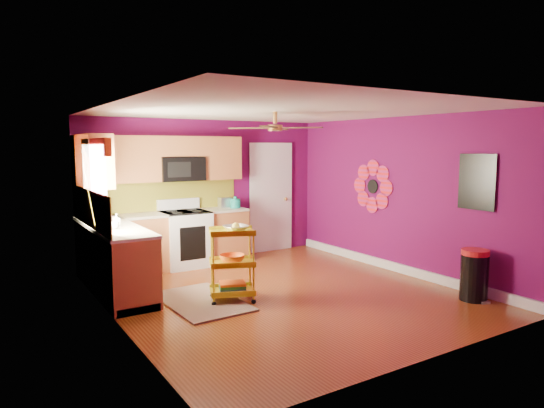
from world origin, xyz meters
TOP-DOWN VIEW (x-y plane):
  - ground at (0.00, 0.00)m, footprint 5.00×5.00m
  - room_envelope at (0.03, 0.00)m, footprint 4.54×5.04m
  - lower_cabinets at (-1.35, 1.82)m, footprint 2.81×2.31m
  - electric_range at (-0.55, 2.17)m, footprint 0.76×0.66m
  - upper_cabinetry at (-1.24, 2.17)m, footprint 2.80×2.30m
  - left_window at (-2.22, 1.05)m, footprint 0.08×1.35m
  - panel_door at (1.35, 2.47)m, footprint 0.95×0.11m
  - right_wall_art at (2.23, -0.34)m, footprint 0.04×2.74m
  - ceiling_fan at (0.00, 0.20)m, footprint 1.01×1.01m
  - shag_rug at (-1.12, 0.24)m, footprint 0.93×1.47m
  - rolling_cart at (-0.74, 0.07)m, footprint 0.69×0.60m
  - trash_can at (1.97, -1.60)m, footprint 0.44×0.45m
  - teal_kettle at (0.40, 2.15)m, footprint 0.18×0.18m
  - toaster at (0.28, 2.31)m, footprint 0.22×0.15m
  - soap_bottle_a at (-1.93, 1.18)m, footprint 0.08×0.08m
  - soap_bottle_b at (-2.00, 1.57)m, footprint 0.13×0.13m
  - counter_dish at (-1.93, 1.76)m, footprint 0.27×0.27m
  - counter_cup at (-2.01, 1.01)m, footprint 0.13×0.13m

SIDE VIEW (x-z plane):
  - ground at x=0.00m, z-range 0.00..0.00m
  - shag_rug at x=-1.12m, z-range 0.00..0.02m
  - trash_can at x=1.97m, z-range 0.00..0.68m
  - lower_cabinets at x=-1.35m, z-range -0.04..0.90m
  - electric_range at x=-0.55m, z-range -0.08..1.05m
  - rolling_cart at x=-0.74m, z-range 0.01..1.06m
  - counter_dish at x=-1.93m, z-range 0.94..1.01m
  - counter_cup at x=-2.01m, z-range 0.94..1.04m
  - soap_bottle_b at x=-2.00m, z-range 0.94..1.10m
  - teal_kettle at x=0.40m, z-range 0.92..1.13m
  - panel_door at x=1.35m, z-range -0.05..2.10m
  - toaster at x=0.28m, z-range 0.94..1.12m
  - soap_bottle_a at x=-1.93m, z-range 0.94..1.12m
  - right_wall_art at x=2.23m, z-range 0.92..1.96m
  - room_envelope at x=0.03m, z-range 0.37..2.89m
  - left_window at x=-2.22m, z-range 1.20..2.28m
  - upper_cabinetry at x=-1.24m, z-range 1.17..2.43m
  - ceiling_fan at x=0.00m, z-range 2.16..2.42m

